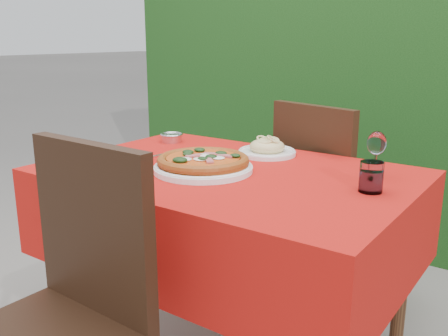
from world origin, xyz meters
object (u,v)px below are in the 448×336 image
Objects in this scene: wine_glass at (377,145)px; water_glass at (371,178)px; pizza_plate at (203,163)px; pasta_plate at (267,149)px; steel_ramekin at (172,138)px; chair_near at (65,302)px; chair_far at (325,192)px; fork at (153,157)px.

water_glass is at bearing -74.76° from wine_glass.
pasta_plate is (0.05, 0.34, -0.01)m from pizza_plate.
water_glass is at bearing -25.64° from pasta_plate.
steel_ramekin is (-0.97, 0.21, -0.02)m from water_glass.
chair_near is 1.29m from chair_far.
water_glass reaches higher than fork.
chair_near is 0.93m from water_glass.
chair_near is 6.11× the size of wine_glass.
chair_near is 1.06m from wine_glass.
water_glass reaches higher than pasta_plate.
chair_far reaches higher than steel_ramekin.
pasta_plate is at bearing 154.36° from water_glass.
pasta_plate is (-0.11, -0.32, 0.24)m from chair_far.
fork is at bearing 116.61° from chair_near.
chair_near is 2.74× the size of pizza_plate.
chair_near is at bearing -58.10° from fork.
pizza_plate is at bearing -151.79° from wine_glass.
chair_near is 4.63× the size of fork.
wine_glass is (-0.05, 0.17, 0.07)m from water_glass.
wine_glass is (0.48, 0.89, 0.32)m from chair_near.
steel_ramekin is (-0.58, -0.35, 0.23)m from chair_far.
pizza_plate is at bearing 90.28° from chair_far.
wine_glass reaches higher than pizza_plate.
water_glass is (0.55, 0.10, 0.01)m from pizza_plate.
chair_near is 0.76m from fork.
chair_near is 0.66m from pizza_plate.
steel_ramekin is (-0.44, 0.93, 0.23)m from chair_near.
chair_far reaches higher than pasta_plate.
wine_glass is at bearing -8.91° from pasta_plate.
water_glass is at bearing 55.49° from chair_near.
water_glass is at bearing 138.93° from chair_far.
pasta_plate is 1.47× the size of wine_glass.
steel_ramekin is at bearing -176.28° from pasta_plate.
pasta_plate is at bearing 171.09° from wine_glass.
wine_glass is at bearing -2.53° from steel_ramekin.
pizza_plate is at bearing -98.75° from pasta_plate.
chair_far is 9.96× the size of water_glass.
pasta_plate is at bearing 90.11° from chair_near.
wine_glass is at bearing 105.24° from water_glass.
fork is (-0.84, -0.06, -0.04)m from water_glass.
pasta_plate is 2.50× the size of steel_ramekin.
wine_glass is at bearing 63.29° from chair_near.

